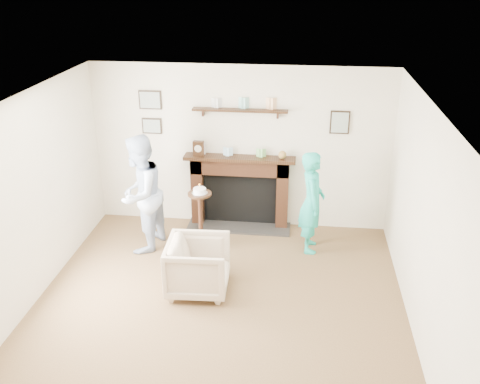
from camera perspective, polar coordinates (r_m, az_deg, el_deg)
name	(u,v)px	position (r m, az deg, el deg)	size (l,w,h in m)	color
ground	(216,316)	(6.48, -2.59, -13.12)	(5.00, 5.00, 0.00)	brown
room_shell	(222,167)	(6.29, -1.88, 2.66)	(4.54, 5.02, 2.52)	silver
armchair	(199,290)	(6.94, -4.38, -10.34)	(0.74, 0.77, 0.70)	tan
man	(145,247)	(7.98, -10.15, -5.82)	(0.83, 0.64, 1.70)	silver
woman	(309,248)	(7.89, 7.38, -5.96)	(0.54, 0.35, 1.48)	teal
pedestal_table	(200,211)	(7.46, -4.26, -2.01)	(0.33, 0.33, 1.06)	black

